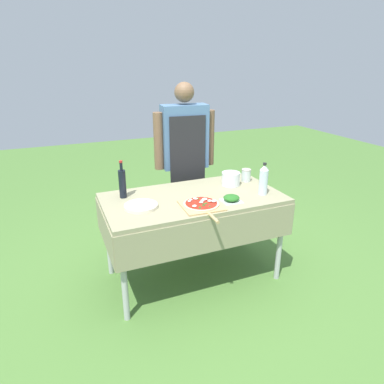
{
  "coord_description": "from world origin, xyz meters",
  "views": [
    {
      "loc": [
        -1.04,
        -2.46,
        1.85
      ],
      "look_at": [
        -0.01,
        0.0,
        0.82
      ],
      "focal_mm": 32.0,
      "sensor_mm": 36.0,
      "label": 1
    }
  ],
  "objects_px": {
    "prep_table": "(193,206)",
    "herb_container": "(231,198)",
    "water_bottle": "(264,180)",
    "oil_bottle": "(122,183)",
    "plate_stack": "(141,206)",
    "pizza_on_peel": "(202,205)",
    "sauce_jar": "(246,176)",
    "mixing_tub": "(231,179)",
    "person_cook": "(185,153)"
  },
  "relations": [
    {
      "from": "prep_table",
      "to": "herb_container",
      "type": "relative_size",
      "value": 9.41
    },
    {
      "from": "prep_table",
      "to": "water_bottle",
      "type": "bearing_deg",
      "value": -17.91
    },
    {
      "from": "oil_bottle",
      "to": "herb_container",
      "type": "height_order",
      "value": "oil_bottle"
    },
    {
      "from": "plate_stack",
      "to": "pizza_on_peel",
      "type": "bearing_deg",
      "value": -20.35
    },
    {
      "from": "herb_container",
      "to": "sauce_jar",
      "type": "relative_size",
      "value": 1.36
    },
    {
      "from": "herb_container",
      "to": "plate_stack",
      "type": "relative_size",
      "value": 0.6
    },
    {
      "from": "prep_table",
      "to": "oil_bottle",
      "type": "bearing_deg",
      "value": 159.51
    },
    {
      "from": "prep_table",
      "to": "mixing_tub",
      "type": "distance_m",
      "value": 0.47
    },
    {
      "from": "herb_container",
      "to": "plate_stack",
      "type": "height_order",
      "value": "herb_container"
    },
    {
      "from": "oil_bottle",
      "to": "plate_stack",
      "type": "height_order",
      "value": "oil_bottle"
    },
    {
      "from": "prep_table",
      "to": "oil_bottle",
      "type": "relative_size",
      "value": 4.75
    },
    {
      "from": "herb_container",
      "to": "water_bottle",
      "type": "bearing_deg",
      "value": 6.76
    },
    {
      "from": "pizza_on_peel",
      "to": "plate_stack",
      "type": "relative_size",
      "value": 1.82
    },
    {
      "from": "plate_stack",
      "to": "sauce_jar",
      "type": "height_order",
      "value": "sauce_jar"
    },
    {
      "from": "water_bottle",
      "to": "herb_container",
      "type": "relative_size",
      "value": 1.74
    },
    {
      "from": "pizza_on_peel",
      "to": "mixing_tub",
      "type": "distance_m",
      "value": 0.57
    },
    {
      "from": "sauce_jar",
      "to": "prep_table",
      "type": "bearing_deg",
      "value": -164.83
    },
    {
      "from": "mixing_tub",
      "to": "herb_container",
      "type": "bearing_deg",
      "value": -117.83
    },
    {
      "from": "herb_container",
      "to": "mixing_tub",
      "type": "xyz_separation_m",
      "value": [
        0.18,
        0.35,
        0.03
      ]
    },
    {
      "from": "mixing_tub",
      "to": "person_cook",
      "type": "bearing_deg",
      "value": 113.35
    },
    {
      "from": "plate_stack",
      "to": "herb_container",
      "type": "bearing_deg",
      "value": -12.86
    },
    {
      "from": "pizza_on_peel",
      "to": "herb_container",
      "type": "relative_size",
      "value": 3.03
    },
    {
      "from": "person_cook",
      "to": "mixing_tub",
      "type": "relative_size",
      "value": 10.02
    },
    {
      "from": "person_cook",
      "to": "sauce_jar",
      "type": "height_order",
      "value": "person_cook"
    },
    {
      "from": "person_cook",
      "to": "sauce_jar",
      "type": "relative_size",
      "value": 14.21
    },
    {
      "from": "person_cook",
      "to": "pizza_on_peel",
      "type": "relative_size",
      "value": 3.44
    },
    {
      "from": "pizza_on_peel",
      "to": "plate_stack",
      "type": "height_order",
      "value": "pizza_on_peel"
    },
    {
      "from": "herb_container",
      "to": "mixing_tub",
      "type": "distance_m",
      "value": 0.39
    },
    {
      "from": "person_cook",
      "to": "herb_container",
      "type": "xyz_separation_m",
      "value": [
        0.05,
        -0.89,
        -0.17
      ]
    },
    {
      "from": "oil_bottle",
      "to": "plate_stack",
      "type": "xyz_separation_m",
      "value": [
        0.08,
        -0.26,
        -0.11
      ]
    },
    {
      "from": "prep_table",
      "to": "sauce_jar",
      "type": "distance_m",
      "value": 0.65
    },
    {
      "from": "prep_table",
      "to": "person_cook",
      "type": "bearing_deg",
      "value": 73.92
    },
    {
      "from": "person_cook",
      "to": "pizza_on_peel",
      "type": "xyz_separation_m",
      "value": [
        -0.21,
        -0.89,
        -0.19
      ]
    },
    {
      "from": "herb_container",
      "to": "mixing_tub",
      "type": "relative_size",
      "value": 0.96
    },
    {
      "from": "prep_table",
      "to": "person_cook",
      "type": "relative_size",
      "value": 0.9
    },
    {
      "from": "person_cook",
      "to": "oil_bottle",
      "type": "height_order",
      "value": "person_cook"
    },
    {
      "from": "sauce_jar",
      "to": "water_bottle",
      "type": "bearing_deg",
      "value": -97.42
    },
    {
      "from": "prep_table",
      "to": "person_cook",
      "type": "height_order",
      "value": "person_cook"
    },
    {
      "from": "person_cook",
      "to": "herb_container",
      "type": "distance_m",
      "value": 0.91
    },
    {
      "from": "sauce_jar",
      "to": "herb_container",
      "type": "bearing_deg",
      "value": -133.55
    },
    {
      "from": "pizza_on_peel",
      "to": "mixing_tub",
      "type": "xyz_separation_m",
      "value": [
        0.45,
        0.35,
        0.05
      ]
    },
    {
      "from": "mixing_tub",
      "to": "sauce_jar",
      "type": "distance_m",
      "value": 0.19
    },
    {
      "from": "prep_table",
      "to": "sauce_jar",
      "type": "relative_size",
      "value": 12.84
    },
    {
      "from": "plate_stack",
      "to": "oil_bottle",
      "type": "bearing_deg",
      "value": 107.09
    },
    {
      "from": "person_cook",
      "to": "herb_container",
      "type": "height_order",
      "value": "person_cook"
    },
    {
      "from": "person_cook",
      "to": "herb_container",
      "type": "relative_size",
      "value": 10.41
    },
    {
      "from": "pizza_on_peel",
      "to": "herb_container",
      "type": "xyz_separation_m",
      "value": [
        0.26,
        0.0,
        0.01
      ]
    },
    {
      "from": "herb_container",
      "to": "sauce_jar",
      "type": "distance_m",
      "value": 0.54
    },
    {
      "from": "oil_bottle",
      "to": "water_bottle",
      "type": "relative_size",
      "value": 1.14
    },
    {
      "from": "plate_stack",
      "to": "sauce_jar",
      "type": "xyz_separation_m",
      "value": [
        1.08,
        0.23,
        0.04
      ]
    }
  ]
}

